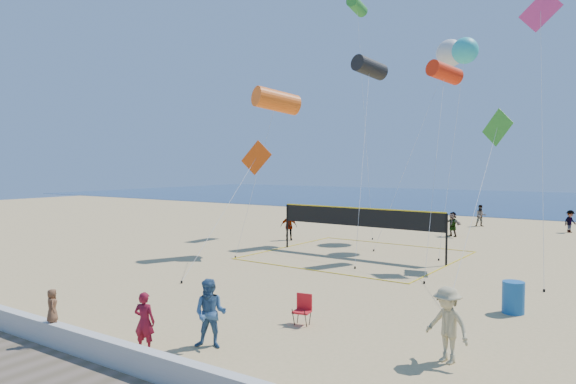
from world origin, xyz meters
The scene contains 23 objects.
ground centered at (0.00, 0.00, 0.00)m, with size 120.00×120.00×0.00m, color tan.
ocean centered at (0.00, 62.00, 0.01)m, with size 140.00×50.00×0.03m, color navy.
seawall centered at (0.00, -3.00, 0.30)m, with size 32.00×0.30×0.60m, color silver.
woman centered at (-0.46, -1.97, 0.74)m, with size 0.54×0.36×1.49m, color maroon.
toddler centered at (-2.77, -2.98, 1.03)m, with size 0.42×0.27×0.85m, color brown.
bystander_a centered at (0.73, -0.87, 0.88)m, with size 0.85×0.66×1.75m, color #345983.
bystander_b centered at (6.02, 1.46, 0.90)m, with size 1.16×0.67×1.79m, color tan.
far_person_0 centered at (-7.91, 15.77, 0.86)m, with size 1.01×0.42×1.72m, color gray.
far_person_1 centered at (0.04, 23.01, 0.80)m, with size 1.49×0.47×1.61m, color gray.
far_person_3 centered at (0.25, 29.71, 0.81)m, with size 0.79×0.62×1.63m, color gray.
far_person_4 centered at (6.21, 29.43, 0.77)m, with size 0.99×0.57×1.53m, color gray.
camp_chair centered at (1.67, 2.05, 0.49)m, with size 0.54×0.65×0.97m.
trash_barrel centered at (6.56, 6.63, 0.50)m, with size 0.66×0.66×1.00m, color #18569C.
volleyball_net centered at (-1.95, 13.26, 1.70)m, with size 9.58×9.43×2.47m.
kite_0 centered at (-6.10, 11.86, 8.00)m, with size 2.05×4.09×8.71m.
kite_1 centered at (-3.65, 18.10, 10.45)m, with size 3.88×9.32×11.12m.
kite_2 centered at (1.65, 15.41, 9.23)m, with size 2.07×7.57×9.79m.
kite_3 centered at (-6.36, 10.23, 4.79)m, with size 2.35×6.88×5.90m.
kite_4 centered at (4.43, 13.93, 6.00)m, with size 1.54×9.64×7.20m.
kite_5 centered at (5.84, 16.24, 11.26)m, with size 2.21×6.58×12.81m.
kite_6 centered at (-0.15, 22.46, 11.67)m, with size 2.87×8.77×12.53m.
kite_7 centered at (1.53, 19.63, 11.10)m, with size 1.94×6.51×11.85m.
kite_8 centered at (-6.38, 21.94, 15.47)m, with size 3.19×4.16×16.04m.
Camera 1 is at (9.44, -10.43, 4.62)m, focal length 32.00 mm.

